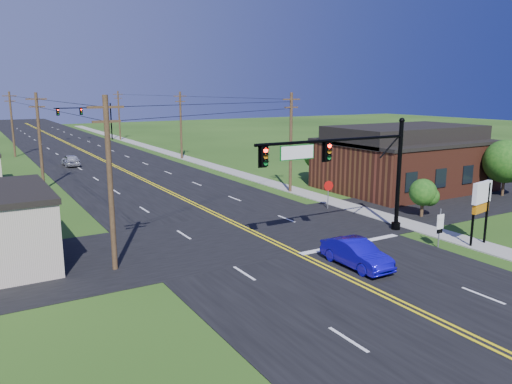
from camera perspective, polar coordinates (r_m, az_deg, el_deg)
ground at (r=23.67m, az=14.73°, el=-11.76°), size 260.00×260.00×0.00m
road_main at (r=67.57m, az=-16.84°, el=3.28°), size 16.00×220.00×0.04m
road_cross at (r=32.64m, az=-0.37°, el=-4.79°), size 70.00×10.00×0.04m
sidewalk at (r=61.69m, az=-5.04°, el=3.00°), size 2.00×160.00×0.08m
signal_mast_main at (r=30.91m, az=10.37°, el=3.08°), size 11.30×0.60×7.48m
signal_mast_far at (r=97.30m, az=-18.77°, el=8.25°), size 10.98×0.60×7.48m
brick_building at (r=49.17m, az=16.51°, el=3.09°), size 14.20×11.20×4.70m
utility_pole_left_a at (r=26.22m, az=-16.34°, el=1.22°), size 1.80×0.28×9.00m
utility_pole_left_b at (r=50.65m, az=-23.48°, el=5.54°), size 1.80×0.28×9.00m
utility_pole_left_c at (r=77.45m, az=-26.11°, el=7.10°), size 1.80×0.28×9.00m
utility_pole_right_a at (r=45.24m, az=4.00°, el=5.86°), size 1.80×0.28×9.00m
utility_pole_right_b at (r=68.19m, az=-8.58°, el=7.69°), size 1.80×0.28×9.00m
utility_pole_right_c at (r=96.61m, az=-15.38°, el=8.53°), size 1.80×0.28×9.00m
tree_right_front at (r=48.75m, az=26.63°, el=3.15°), size 3.80×3.80×5.00m
tree_right_back at (r=52.32m, az=7.09°, el=4.24°), size 3.00×3.00×4.10m
shrub_corner at (r=38.52m, az=18.54°, el=-0.05°), size 2.00×2.00×2.86m
blue_car at (r=27.04m, az=11.40°, el=-6.98°), size 1.54×4.37×1.44m
distant_car at (r=65.40m, az=-20.44°, el=3.39°), size 1.82×4.23×1.42m
route_sign at (r=31.40m, az=20.28°, el=-3.60°), size 0.60×0.10×2.39m
stop_sign at (r=39.41m, az=8.28°, el=0.38°), size 0.80×0.22×2.28m
pylon_sign at (r=32.49m, az=24.37°, el=-0.77°), size 1.92×0.61×3.91m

